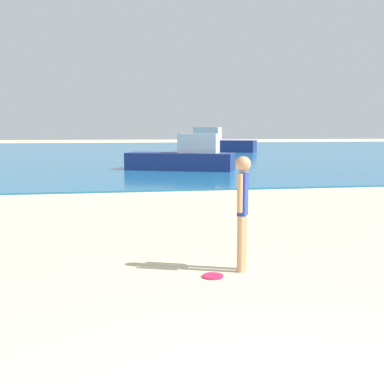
{
  "coord_description": "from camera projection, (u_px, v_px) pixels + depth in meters",
  "views": [
    {
      "loc": [
        -1.14,
        -2.18,
        1.98
      ],
      "look_at": [
        0.21,
        5.49,
        0.97
      ],
      "focal_mm": 44.64,
      "sensor_mm": 36.0,
      "label": 1
    }
  ],
  "objects": [
    {
      "name": "frisbee",
      "position": [
        213.0,
        276.0,
        6.47
      ],
      "size": [
        0.29,
        0.29,
        0.03
      ],
      "primitive_type": "cylinder",
      "color": "#E51E4C",
      "rests_on": "ground"
    },
    {
      "name": "boat_near",
      "position": [
        184.0,
        157.0,
        23.2
      ],
      "size": [
        5.41,
        3.53,
        1.76
      ],
      "rotation": [
        0.0,
        0.0,
        2.74
      ],
      "color": "navy",
      "rests_on": "water"
    },
    {
      "name": "person_standing",
      "position": [
        243.0,
        206.0,
        6.65
      ],
      "size": [
        0.24,
        0.33,
        1.62
      ],
      "rotation": [
        0.0,
        0.0,
        4.15
      ],
      "color": "tan",
      "rests_on": "ground"
    },
    {
      "name": "water",
      "position": [
        120.0,
        151.0,
        44.65
      ],
      "size": [
        160.0,
        60.0,
        0.06
      ],
      "primitive_type": "cube",
      "color": "#1E6B9E",
      "rests_on": "ground"
    },
    {
      "name": "boat_far",
      "position": [
        217.0,
        143.0,
        43.03
      ],
      "size": [
        6.64,
        4.75,
        2.18
      ],
      "rotation": [
        0.0,
        0.0,
        -0.47
      ],
      "color": "navy",
      "rests_on": "water"
    }
  ]
}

